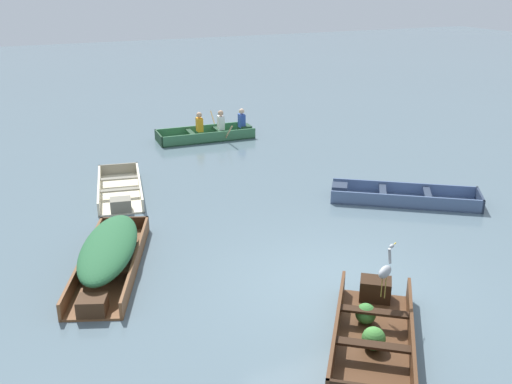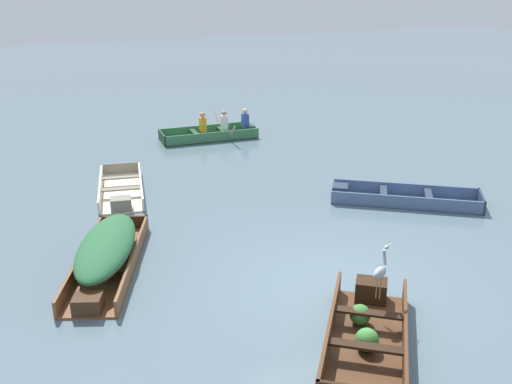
# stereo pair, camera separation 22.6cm
# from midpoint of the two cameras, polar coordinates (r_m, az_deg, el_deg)

# --- Properties ---
(ground_plane) EXTENTS (80.00, 80.00, 0.00)m
(ground_plane) POSITION_cam_midpoint_polar(r_m,az_deg,el_deg) (10.03, 7.12, -9.24)
(ground_plane) COLOR slate
(dinghy_dark_varnish_foreground) EXTENTS (2.57, 2.91, 0.39)m
(dinghy_dark_varnish_foreground) POSITION_cam_midpoint_polar(r_m,az_deg,el_deg) (8.71, 10.84, -13.44)
(dinghy_dark_varnish_foreground) COLOR #4C2D19
(dinghy_dark_varnish_foreground) RESTS_ON ground
(skiff_slate_blue_near_moored) EXTENTS (3.33, 2.71, 0.32)m
(skiff_slate_blue_near_moored) POSITION_cam_midpoint_polar(r_m,az_deg,el_deg) (13.82, 13.63, -0.48)
(skiff_slate_blue_near_moored) COLOR #475B7F
(skiff_slate_blue_near_moored) RESTS_ON ground
(skiff_wooden_brown_mid_moored) EXTENTS (2.14, 3.49, 0.66)m
(skiff_wooden_brown_mid_moored) POSITION_cam_midpoint_polar(r_m,az_deg,el_deg) (10.62, -15.10, -5.78)
(skiff_wooden_brown_mid_moored) COLOR brown
(skiff_wooden_brown_mid_moored) RESTS_ON ground
(skiff_cream_far_moored) EXTENTS (1.51, 2.93, 0.33)m
(skiff_cream_far_moored) POSITION_cam_midpoint_polar(r_m,az_deg,el_deg) (14.20, -13.89, 0.10)
(skiff_cream_far_moored) COLOR beige
(skiff_cream_far_moored) RESTS_ON ground
(rowboat_green_with_crew) EXTENTS (3.15, 2.29, 0.90)m
(rowboat_green_with_crew) POSITION_cam_midpoint_polar(r_m,az_deg,el_deg) (18.73, -4.79, 5.99)
(rowboat_green_with_crew) COLOR #387047
(rowboat_green_with_crew) RESTS_ON ground
(heron_on_dinghy) EXTENTS (0.44, 0.28, 0.84)m
(heron_on_dinghy) POSITION_cam_midpoint_polar(r_m,az_deg,el_deg) (8.83, 12.11, -7.64)
(heron_on_dinghy) COLOR olive
(heron_on_dinghy) RESTS_ON dinghy_dark_varnish_foreground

